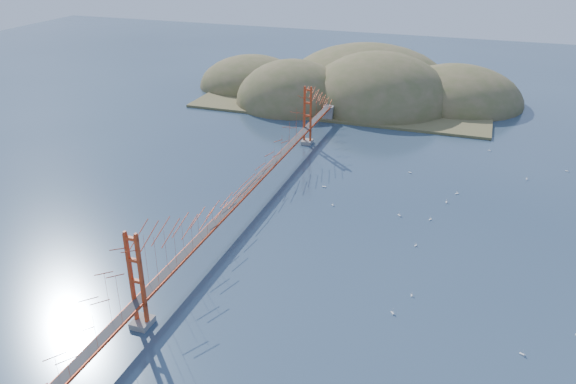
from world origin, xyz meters
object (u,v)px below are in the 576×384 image
(sailboat_1, at_px, (399,215))
(sailboat_0, at_px, (412,295))
(bridge, at_px, (248,166))
(sailboat_2, at_px, (522,354))

(sailboat_1, distance_m, sailboat_0, 20.37)
(bridge, height_order, sailboat_0, bridge)
(sailboat_1, xyz_separation_m, sailboat_0, (4.67, -19.83, -0.02))
(sailboat_2, height_order, sailboat_1, sailboat_1)
(sailboat_2, bearing_deg, bridge, 151.48)
(bridge, bearing_deg, sailboat_1, 12.19)
(sailboat_0, bearing_deg, bridge, 151.20)
(bridge, relative_size, sailboat_0, 169.91)
(bridge, distance_m, sailboat_2, 45.33)
(bridge, height_order, sailboat_1, bridge)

